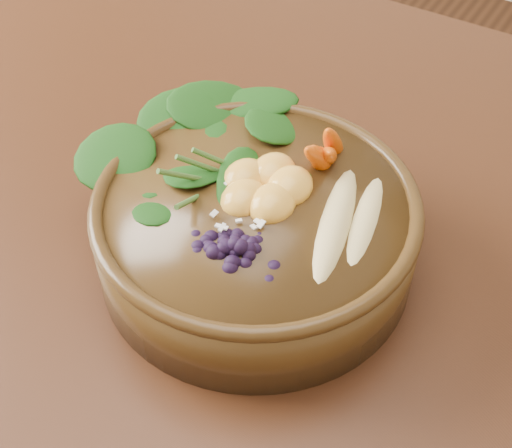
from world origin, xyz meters
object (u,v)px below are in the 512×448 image
at_px(blueberry_pile, 235,234).
at_px(carrot_cluster, 340,125).
at_px(kale_heap, 231,131).
at_px(dining_table, 53,206).
at_px(mandarin_cluster, 265,175).
at_px(stoneware_bowl, 256,233).
at_px(banana_halves, 352,209).

bearing_deg(blueberry_pile, carrot_cluster, 82.95).
bearing_deg(kale_heap, dining_table, -174.15).
height_order(carrot_cluster, blueberry_pile, carrot_cluster).
height_order(dining_table, kale_heap, kale_heap).
relative_size(kale_heap, mandarin_cluster, 2.07).
distance_m(stoneware_bowl, carrot_cluster, 0.11).
bearing_deg(kale_heap, banana_halves, -11.05).
xyz_separation_m(kale_heap, banana_halves, (0.12, -0.02, -0.01)).
bearing_deg(mandarin_cluster, blueberry_pile, -76.76).
xyz_separation_m(dining_table, banana_halves, (0.35, -0.00, 0.18)).
relative_size(carrot_cluster, banana_halves, 0.47).
height_order(dining_table, stoneware_bowl, stoneware_bowl).
bearing_deg(kale_heap, carrot_cluster, 23.01).
xyz_separation_m(dining_table, kale_heap, (0.22, 0.02, 0.18)).
relative_size(stoneware_bowl, mandarin_cluster, 3.15).
distance_m(kale_heap, carrot_cluster, 0.09).
distance_m(kale_heap, banana_halves, 0.13).
distance_m(mandarin_cluster, blueberry_pile, 0.07).
relative_size(carrot_cluster, blueberry_pile, 0.60).
bearing_deg(stoneware_bowl, dining_table, 175.74).
bearing_deg(carrot_cluster, kale_heap, -169.49).
xyz_separation_m(stoneware_bowl, kale_heap, (-0.05, 0.04, 0.05)).
bearing_deg(dining_table, banana_halves, -0.15).
bearing_deg(mandarin_cluster, dining_table, 179.07).
bearing_deg(blueberry_pile, stoneware_bowl, 105.36).
relative_size(kale_heap, banana_halves, 1.13).
height_order(stoneware_bowl, kale_heap, kale_heap).
xyz_separation_m(kale_heap, mandarin_cluster, (0.05, -0.03, -0.01)).
xyz_separation_m(carrot_cluster, mandarin_cluster, (-0.03, -0.06, -0.02)).
distance_m(stoneware_bowl, kale_heap, 0.09).
bearing_deg(carrot_cluster, dining_table, 178.14).
bearing_deg(kale_heap, stoneware_bowl, -40.63).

